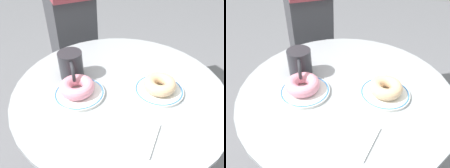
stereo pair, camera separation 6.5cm
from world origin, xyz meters
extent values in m
cylinder|color=#999EA3|center=(0.00, 0.00, 0.73)|extent=(0.77, 0.77, 0.02)
cylinder|color=#999EA3|center=(0.00, 0.00, 0.37)|extent=(0.06, 0.06, 0.70)
cylinder|color=white|center=(-0.14, -0.05, 0.75)|extent=(0.17, 0.17, 0.01)
torus|color=#3D75BC|center=(-0.14, -0.05, 0.75)|extent=(0.17, 0.17, 0.01)
cylinder|color=white|center=(0.14, -0.01, 0.75)|extent=(0.17, 0.17, 0.01)
torus|color=#3D75BC|center=(0.14, -0.01, 0.75)|extent=(0.17, 0.17, 0.01)
torus|color=pink|center=(-0.14, -0.05, 0.77)|extent=(0.17, 0.17, 0.04)
torus|color=#E0B789|center=(0.14, -0.01, 0.77)|extent=(0.14, 0.14, 0.04)
cube|color=white|center=(0.04, -0.21, 0.75)|extent=(0.18, 0.16, 0.01)
cylinder|color=#28282D|center=(-0.19, 0.05, 0.79)|extent=(0.09, 0.09, 0.10)
torus|color=#28282D|center=(-0.17, 0.00, 0.80)|extent=(0.04, 0.08, 0.08)
cube|color=#3D3D42|center=(-0.33, 0.59, 0.45)|extent=(0.36, 0.41, 0.90)
camera|label=1|loc=(0.02, -0.61, 1.25)|focal=35.11mm
camera|label=2|loc=(0.08, -0.60, 1.25)|focal=35.11mm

